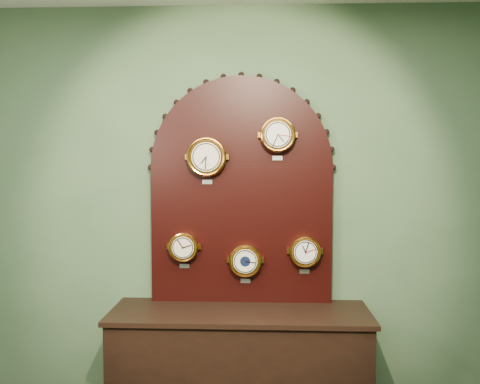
{
  "coord_description": "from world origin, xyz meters",
  "views": [
    {
      "loc": [
        0.13,
        -0.9,
        1.79
      ],
      "look_at": [
        0.0,
        2.25,
        1.58
      ],
      "focal_mm": 37.85,
      "sensor_mm": 36.0,
      "label": 1
    }
  ],
  "objects_px": {
    "display_board": "(241,183)",
    "barometer": "(245,260)",
    "shop_counter": "(240,377)",
    "tide_clock": "(305,251)",
    "arabic_clock": "(278,135)",
    "hygrometer": "(184,247)",
    "roman_clock": "(207,157)"
  },
  "relations": [
    {
      "from": "display_board",
      "to": "barometer",
      "type": "bearing_deg",
      "value": -66.01
    },
    {
      "from": "barometer",
      "to": "hygrometer",
      "type": "bearing_deg",
      "value": 179.9
    },
    {
      "from": "hygrometer",
      "to": "tide_clock",
      "type": "distance_m",
      "value": 0.8
    },
    {
      "from": "arabic_clock",
      "to": "roman_clock",
      "type": "bearing_deg",
      "value": -179.91
    },
    {
      "from": "tide_clock",
      "to": "roman_clock",
      "type": "bearing_deg",
      "value": -179.88
    },
    {
      "from": "roman_clock",
      "to": "barometer",
      "type": "xyz_separation_m",
      "value": [
        0.25,
        0.0,
        -0.68
      ]
    },
    {
      "from": "shop_counter",
      "to": "display_board",
      "type": "bearing_deg",
      "value": 90.0
    },
    {
      "from": "hygrometer",
      "to": "barometer",
      "type": "height_order",
      "value": "hygrometer"
    },
    {
      "from": "roman_clock",
      "to": "hygrometer",
      "type": "height_order",
      "value": "roman_clock"
    },
    {
      "from": "shop_counter",
      "to": "barometer",
      "type": "relative_size",
      "value": 6.01
    },
    {
      "from": "barometer",
      "to": "tide_clock",
      "type": "relative_size",
      "value": 1.04
    },
    {
      "from": "hygrometer",
      "to": "tide_clock",
      "type": "height_order",
      "value": "hygrometer"
    },
    {
      "from": "shop_counter",
      "to": "tide_clock",
      "type": "xyz_separation_m",
      "value": [
        0.42,
        0.15,
        0.78
      ]
    },
    {
      "from": "shop_counter",
      "to": "arabic_clock",
      "type": "distance_m",
      "value": 1.57
    },
    {
      "from": "arabic_clock",
      "to": "hygrometer",
      "type": "bearing_deg",
      "value": 179.92
    },
    {
      "from": "display_board",
      "to": "hygrometer",
      "type": "bearing_deg",
      "value": -170.15
    },
    {
      "from": "display_board",
      "to": "hygrometer",
      "type": "distance_m",
      "value": 0.57
    },
    {
      "from": "barometer",
      "to": "tide_clock",
      "type": "height_order",
      "value": "tide_clock"
    },
    {
      "from": "display_board",
      "to": "arabic_clock",
      "type": "xyz_separation_m",
      "value": [
        0.24,
        -0.07,
        0.32
      ]
    },
    {
      "from": "shop_counter",
      "to": "roman_clock",
      "type": "xyz_separation_m",
      "value": [
        -0.22,
        0.15,
        1.4
      ]
    },
    {
      "from": "shop_counter",
      "to": "barometer",
      "type": "distance_m",
      "value": 0.74
    },
    {
      "from": "arabic_clock",
      "to": "shop_counter",
      "type": "bearing_deg",
      "value": -147.23
    },
    {
      "from": "barometer",
      "to": "display_board",
      "type": "bearing_deg",
      "value": 113.99
    },
    {
      "from": "hygrometer",
      "to": "arabic_clock",
      "type": "bearing_deg",
      "value": -0.08
    },
    {
      "from": "display_board",
      "to": "barometer",
      "type": "xyz_separation_m",
      "value": [
        0.03,
        -0.07,
        -0.51
      ]
    },
    {
      "from": "shop_counter",
      "to": "arabic_clock",
      "type": "relative_size",
      "value": 5.76
    },
    {
      "from": "display_board",
      "to": "roman_clock",
      "type": "bearing_deg",
      "value": -163.21
    },
    {
      "from": "hygrometer",
      "to": "barometer",
      "type": "bearing_deg",
      "value": -0.1
    },
    {
      "from": "arabic_clock",
      "to": "hygrometer",
      "type": "distance_m",
      "value": 0.96
    },
    {
      "from": "display_board",
      "to": "arabic_clock",
      "type": "height_order",
      "value": "display_board"
    },
    {
      "from": "hygrometer",
      "to": "tide_clock",
      "type": "relative_size",
      "value": 0.97
    },
    {
      "from": "arabic_clock",
      "to": "hygrometer",
      "type": "relative_size",
      "value": 1.12
    }
  ]
}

